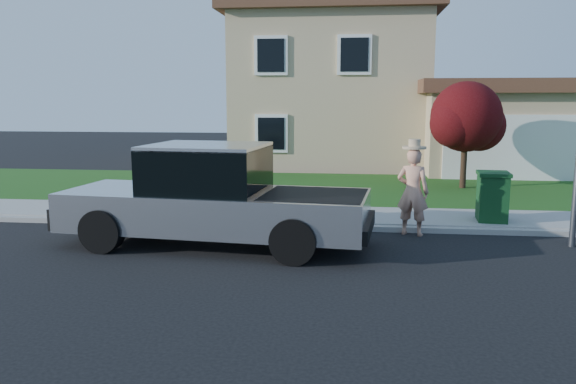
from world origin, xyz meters
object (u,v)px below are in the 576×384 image
object	(u,v)px
trash_bin	(492,196)
woman	(413,190)
ornamental_tree	(467,120)
pickup_truck	(214,199)

from	to	relation	value
trash_bin	woman	bearing A→B (deg)	-147.39
ornamental_tree	trash_bin	size ratio (longest dim) A/B	3.00
pickup_truck	ornamental_tree	world-z (taller)	ornamental_tree
woman	trash_bin	size ratio (longest dim) A/B	1.84
pickup_truck	ornamental_tree	bearing A→B (deg)	56.06
pickup_truck	woman	bearing A→B (deg)	24.09
ornamental_tree	trash_bin	bearing A→B (deg)	-93.97
woman	trash_bin	bearing A→B (deg)	-133.56
woman	ornamental_tree	bearing A→B (deg)	-90.95
pickup_truck	trash_bin	xyz separation A→B (m)	(5.95, 2.35, -0.23)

